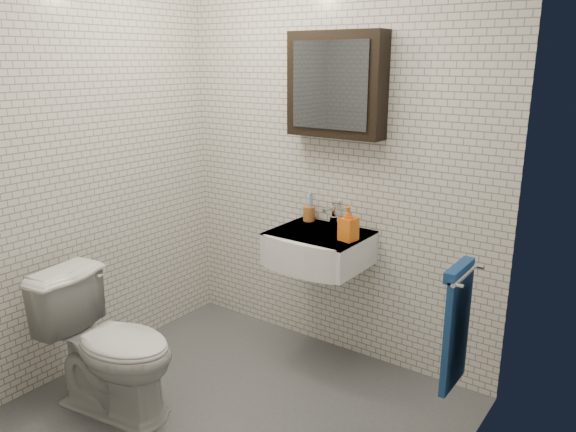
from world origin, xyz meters
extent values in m
cube|color=#4A4D52|center=(0.00, 0.00, 0.01)|extent=(2.20, 2.00, 0.01)
cube|color=silver|center=(0.00, 1.00, 1.25)|extent=(2.20, 0.02, 2.50)
cube|color=silver|center=(0.00, -1.00, 1.25)|extent=(2.20, 0.02, 2.50)
cube|color=silver|center=(-1.10, 0.00, 1.25)|extent=(0.02, 2.00, 2.50)
cube|color=silver|center=(1.10, 0.00, 1.25)|extent=(0.02, 2.00, 2.50)
cube|color=white|center=(0.05, 0.78, 0.75)|extent=(0.55, 0.45, 0.20)
cylinder|color=silver|center=(0.05, 0.80, 0.84)|extent=(0.31, 0.31, 0.02)
cylinder|color=silver|center=(0.05, 0.80, 0.85)|extent=(0.04, 0.04, 0.01)
cube|color=white|center=(0.05, 0.78, 0.84)|extent=(0.55, 0.45, 0.01)
cylinder|color=silver|center=(0.05, 0.94, 0.88)|extent=(0.06, 0.06, 0.06)
cylinder|color=silver|center=(0.05, 0.94, 0.94)|extent=(0.03, 0.03, 0.08)
cylinder|color=silver|center=(0.05, 0.88, 0.97)|extent=(0.02, 0.12, 0.02)
cube|color=silver|center=(0.05, 0.97, 0.99)|extent=(0.02, 0.09, 0.01)
cube|color=black|center=(0.05, 0.93, 1.70)|extent=(0.60, 0.14, 0.60)
cube|color=#3F444C|center=(0.05, 0.85, 1.70)|extent=(0.49, 0.01, 0.49)
cylinder|color=silver|center=(1.06, 0.35, 0.95)|extent=(0.02, 0.30, 0.02)
cylinder|color=silver|center=(1.08, 0.48, 0.95)|extent=(0.04, 0.02, 0.02)
cylinder|color=silver|center=(1.08, 0.22, 0.95)|extent=(0.04, 0.02, 0.02)
cube|color=navy|center=(1.05, 0.35, 0.68)|extent=(0.03, 0.26, 0.54)
cube|color=navy|center=(1.04, 0.35, 0.96)|extent=(0.05, 0.26, 0.05)
cylinder|color=#A25D28|center=(-0.14, 0.94, 0.90)|extent=(0.08, 0.08, 0.09)
cylinder|color=white|center=(-0.15, 0.93, 0.96)|extent=(0.02, 0.03, 0.18)
cylinder|color=#4280D6|center=(-0.13, 0.93, 0.95)|extent=(0.01, 0.02, 0.16)
cylinder|color=white|center=(-0.14, 0.95, 0.96)|extent=(0.02, 0.03, 0.18)
cylinder|color=#4280D6|center=(-0.12, 0.95, 0.95)|extent=(0.02, 0.04, 0.17)
imported|color=#F8531A|center=(0.27, 0.74, 0.95)|extent=(0.10, 0.11, 0.20)
imported|color=silver|center=(-0.57, -0.30, 0.38)|extent=(0.80, 0.53, 0.77)
camera|label=1|loc=(1.75, -1.92, 1.85)|focal=35.00mm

